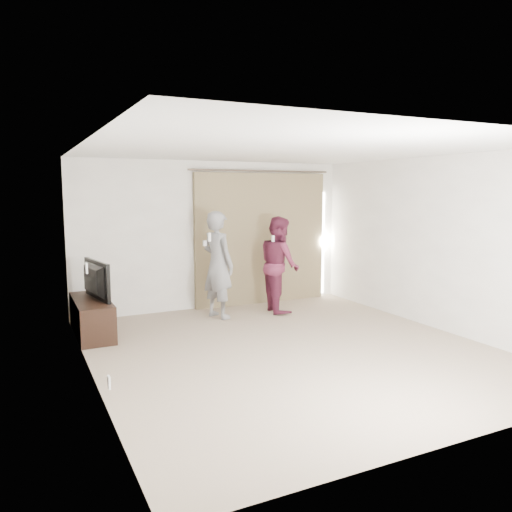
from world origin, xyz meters
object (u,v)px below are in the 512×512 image
Objects in this scene: tv at (90,280)px; person_man at (218,265)px; tv_console at (92,317)px; person_woman at (279,264)px.

tv is 0.55× the size of person_man.
tv reaches higher than tv_console.
person_man is (2.03, 0.14, 0.62)m from tv_console.
tv_console is 0.83× the size of person_woman.
tv_console is 0.78× the size of person_man.
person_woman is (3.14, 0.09, 0.56)m from tv_console.
tv is at bearing -178.38° from person_woman.
tv is at bearing -175.91° from person_man.
tv_console is at bearing -0.00° from tv.
tv is 3.14m from person_woman.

